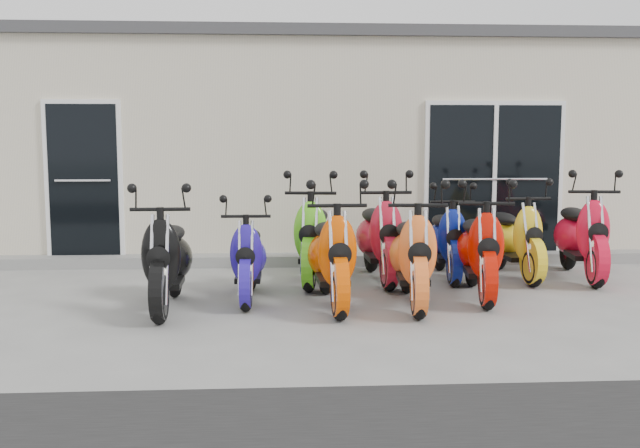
# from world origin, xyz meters

# --- Properties ---
(ground) EXTENTS (80.00, 80.00, 0.00)m
(ground) POSITION_xyz_m (0.00, 0.00, 0.00)
(ground) COLOR gray
(ground) RESTS_ON ground
(building) EXTENTS (14.00, 6.00, 3.20)m
(building) POSITION_xyz_m (0.00, 5.20, 1.60)
(building) COLOR beige
(building) RESTS_ON ground
(roof_cap) EXTENTS (14.20, 6.20, 0.16)m
(roof_cap) POSITION_xyz_m (0.00, 5.20, 3.28)
(roof_cap) COLOR #3F3F42
(roof_cap) RESTS_ON building
(front_step) EXTENTS (14.00, 0.40, 0.15)m
(front_step) POSITION_xyz_m (0.00, 2.02, 0.07)
(front_step) COLOR gray
(front_step) RESTS_ON ground
(door_left) EXTENTS (1.07, 0.08, 2.22)m
(door_left) POSITION_xyz_m (-3.20, 2.17, 1.26)
(door_left) COLOR black
(door_left) RESTS_ON front_step
(door_right) EXTENTS (2.02, 0.08, 2.22)m
(door_right) POSITION_xyz_m (2.60, 2.17, 1.26)
(door_right) COLOR black
(door_right) RESTS_ON front_step
(scooter_front_black) EXTENTS (0.70, 1.84, 1.35)m
(scooter_front_black) POSITION_xyz_m (-1.66, -0.54, 0.67)
(scooter_front_black) COLOR black
(scooter_front_black) RESTS_ON ground
(scooter_front_blue) EXTENTS (0.61, 1.63, 1.20)m
(scooter_front_blue) POSITION_xyz_m (-0.84, -0.14, 0.60)
(scooter_front_blue) COLOR #27169F
(scooter_front_blue) RESTS_ON ground
(scooter_front_orange_a) EXTENTS (0.76, 1.89, 1.38)m
(scooter_front_orange_a) POSITION_xyz_m (0.06, -0.49, 0.69)
(scooter_front_orange_a) COLOR #E54C00
(scooter_front_orange_a) RESTS_ON ground
(scooter_front_orange_b) EXTENTS (0.83, 1.91, 1.38)m
(scooter_front_orange_b) POSITION_xyz_m (0.92, -0.50, 0.69)
(scooter_front_orange_b) COLOR orange
(scooter_front_orange_b) RESTS_ON ground
(scooter_front_red) EXTENTS (0.91, 1.91, 1.35)m
(scooter_front_red) POSITION_xyz_m (1.74, -0.16, 0.68)
(scooter_front_red) COLOR #C10F01
(scooter_front_red) RESTS_ON ground
(scooter_back_green) EXTENTS (0.94, 1.98, 1.41)m
(scooter_back_green) POSITION_xyz_m (-0.06, 0.85, 0.70)
(scooter_back_green) COLOR #5DD41D
(scooter_back_green) RESTS_ON ground
(scooter_back_red) EXTENTS (0.76, 1.94, 1.41)m
(scooter_back_red) POSITION_xyz_m (0.76, 0.84, 0.71)
(scooter_back_red) COLOR #B5152A
(scooter_back_red) RESTS_ON ground
(scooter_back_blue) EXTENTS (0.73, 1.74, 1.25)m
(scooter_back_blue) POSITION_xyz_m (1.64, 0.95, 0.63)
(scooter_back_blue) COLOR navy
(scooter_back_blue) RESTS_ON ground
(scooter_back_yellow) EXTENTS (0.74, 1.80, 1.30)m
(scooter_back_yellow) POSITION_xyz_m (2.50, 0.92, 0.65)
(scooter_back_yellow) COLOR yellow
(scooter_back_yellow) RESTS_ON ground
(scooter_back_extra) EXTENTS (0.94, 1.98, 1.41)m
(scooter_back_extra) POSITION_xyz_m (3.35, 0.85, 0.70)
(scooter_back_extra) COLOR red
(scooter_back_extra) RESTS_ON ground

